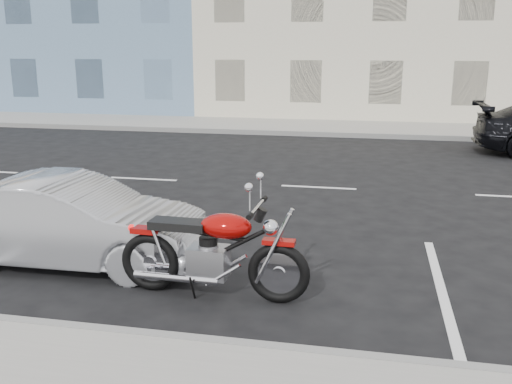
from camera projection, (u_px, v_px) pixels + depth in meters
The scene contains 5 objects.
ground at pixel (415, 192), 11.84m from camera, with size 120.00×120.00×0.00m, color black.
sidewalk_far at pixel (259, 126), 21.04m from camera, with size 80.00×3.40×0.15m, color gray.
curb_far at pixel (250, 132), 19.42m from camera, with size 80.00×0.12×0.16m, color gray.
motorcycle at pixel (281, 260), 6.63m from camera, with size 2.36×0.78×1.18m.
sedan_silver at pixel (70, 222), 7.82m from camera, with size 1.30×3.73×1.23m, color #A2A4A9.
Camera 1 is at (-0.97, -11.89, 2.97)m, focal length 40.00 mm.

